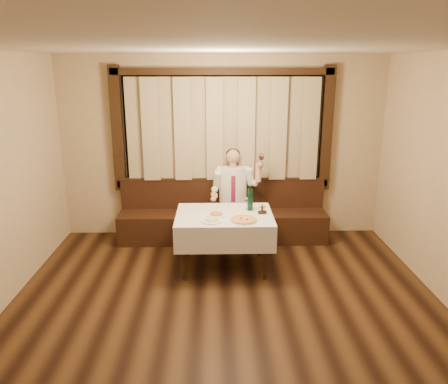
{
  "coord_description": "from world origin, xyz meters",
  "views": [
    {
      "loc": [
        -0.12,
        -3.72,
        2.64
      ],
      "look_at": [
        0.0,
        1.9,
        1.0
      ],
      "focal_mm": 35.0,
      "sensor_mm": 36.0,
      "label": 1
    }
  ],
  "objects_px": {
    "pasta_cream": "(212,218)",
    "seated_man": "(234,189)",
    "pasta_red": "(216,213)",
    "cruet_caddy": "(262,211)",
    "pizza": "(244,220)",
    "banquette": "(223,219)",
    "green_bottle": "(250,199)",
    "dining_table": "(224,222)"
  },
  "relations": [
    {
      "from": "pasta_red",
      "to": "cruet_caddy",
      "type": "relative_size",
      "value": 2.28
    },
    {
      "from": "pasta_cream",
      "to": "seated_man",
      "type": "relative_size",
      "value": 0.19
    },
    {
      "from": "pizza",
      "to": "cruet_caddy",
      "type": "bearing_deg",
      "value": 46.96
    },
    {
      "from": "banquette",
      "to": "pasta_red",
      "type": "distance_m",
      "value": 1.19
    },
    {
      "from": "banquette",
      "to": "seated_man",
      "type": "xyz_separation_m",
      "value": [
        0.16,
        -0.09,
        0.52
      ]
    },
    {
      "from": "green_bottle",
      "to": "pasta_red",
      "type": "bearing_deg",
      "value": -155.46
    },
    {
      "from": "dining_table",
      "to": "pasta_cream",
      "type": "distance_m",
      "value": 0.35
    },
    {
      "from": "pasta_red",
      "to": "seated_man",
      "type": "distance_m",
      "value": 1.03
    },
    {
      "from": "banquette",
      "to": "pasta_red",
      "type": "xyz_separation_m",
      "value": [
        -0.1,
        -1.08,
        0.48
      ]
    },
    {
      "from": "pizza",
      "to": "seated_man",
      "type": "height_order",
      "value": "seated_man"
    },
    {
      "from": "cruet_caddy",
      "to": "seated_man",
      "type": "distance_m",
      "value": 0.99
    },
    {
      "from": "pizza",
      "to": "cruet_caddy",
      "type": "distance_m",
      "value": 0.38
    },
    {
      "from": "pasta_red",
      "to": "seated_man",
      "type": "bearing_deg",
      "value": 74.95
    },
    {
      "from": "pasta_cream",
      "to": "cruet_caddy",
      "type": "distance_m",
      "value": 0.72
    },
    {
      "from": "pasta_cream",
      "to": "dining_table",
      "type": "bearing_deg",
      "value": 58.79
    },
    {
      "from": "pasta_cream",
      "to": "green_bottle",
      "type": "xyz_separation_m",
      "value": [
        0.52,
        0.42,
        0.11
      ]
    },
    {
      "from": "cruet_caddy",
      "to": "seated_man",
      "type": "bearing_deg",
      "value": 102.34
    },
    {
      "from": "pasta_red",
      "to": "cruet_caddy",
      "type": "height_order",
      "value": "cruet_caddy"
    },
    {
      "from": "dining_table",
      "to": "seated_man",
      "type": "bearing_deg",
      "value": 80.18
    },
    {
      "from": "green_bottle",
      "to": "seated_man",
      "type": "relative_size",
      "value": 0.25
    },
    {
      "from": "green_bottle",
      "to": "cruet_caddy",
      "type": "distance_m",
      "value": 0.23
    },
    {
      "from": "pasta_red",
      "to": "dining_table",
      "type": "bearing_deg",
      "value": 28.45
    },
    {
      "from": "banquette",
      "to": "pasta_cream",
      "type": "distance_m",
      "value": 1.39
    },
    {
      "from": "pasta_cream",
      "to": "cruet_caddy",
      "type": "relative_size",
      "value": 2.39
    },
    {
      "from": "pasta_red",
      "to": "cruet_caddy",
      "type": "bearing_deg",
      "value": 6.0
    },
    {
      "from": "pasta_red",
      "to": "cruet_caddy",
      "type": "xyz_separation_m",
      "value": [
        0.6,
        0.06,
        0.0
      ]
    },
    {
      "from": "pizza",
      "to": "banquette",
      "type": "bearing_deg",
      "value": 100.44
    },
    {
      "from": "banquette",
      "to": "pizza",
      "type": "bearing_deg",
      "value": -79.56
    },
    {
      "from": "cruet_caddy",
      "to": "seated_man",
      "type": "relative_size",
      "value": 0.08
    },
    {
      "from": "pizza",
      "to": "cruet_caddy",
      "type": "relative_size",
      "value": 3.01
    },
    {
      "from": "pasta_cream",
      "to": "seated_man",
      "type": "bearing_deg",
      "value": 74.83
    },
    {
      "from": "pizza",
      "to": "pasta_red",
      "type": "relative_size",
      "value": 1.32
    },
    {
      "from": "banquette",
      "to": "pizza",
      "type": "relative_size",
      "value": 9.16
    },
    {
      "from": "pizza",
      "to": "green_bottle",
      "type": "xyz_separation_m",
      "value": [
        0.11,
        0.42,
        0.14
      ]
    },
    {
      "from": "pasta_cream",
      "to": "green_bottle",
      "type": "distance_m",
      "value": 0.68
    },
    {
      "from": "pasta_red",
      "to": "green_bottle",
      "type": "xyz_separation_m",
      "value": [
        0.46,
        0.21,
        0.11
      ]
    },
    {
      "from": "pasta_red",
      "to": "seated_man",
      "type": "xyz_separation_m",
      "value": [
        0.27,
        0.99,
        0.04
      ]
    },
    {
      "from": "dining_table",
      "to": "pizza",
      "type": "xyz_separation_m",
      "value": [
        0.24,
        -0.27,
        0.12
      ]
    },
    {
      "from": "pasta_cream",
      "to": "seated_man",
      "type": "height_order",
      "value": "seated_man"
    },
    {
      "from": "banquette",
      "to": "pasta_cream",
      "type": "bearing_deg",
      "value": -97.27
    },
    {
      "from": "pasta_red",
      "to": "pasta_cream",
      "type": "distance_m",
      "value": 0.22
    },
    {
      "from": "pizza",
      "to": "seated_man",
      "type": "relative_size",
      "value": 0.24
    }
  ]
}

